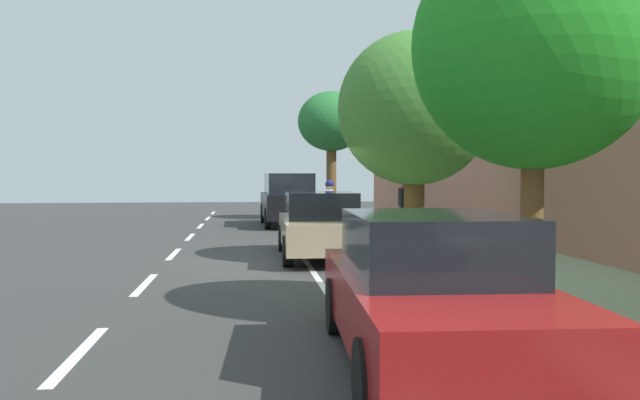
# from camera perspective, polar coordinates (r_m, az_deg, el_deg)

# --- Properties ---
(ground) EXTENTS (64.00, 64.00, 0.00)m
(ground) POSITION_cam_1_polar(r_m,az_deg,el_deg) (13.18, -2.50, -6.01)
(ground) COLOR #363636
(sidewalk) EXTENTS (4.02, 40.00, 0.17)m
(sidewalk) POSITION_cam_1_polar(r_m,az_deg,el_deg) (13.99, 13.61, -5.24)
(sidewalk) COLOR #9AAC89
(sidewalk) RESTS_ON ground
(curb_edge) EXTENTS (0.16, 40.00, 0.17)m
(curb_edge) POSITION_cam_1_polar(r_m,az_deg,el_deg) (13.42, 5.17, -5.51)
(curb_edge) COLOR gray
(curb_edge) RESTS_ON ground
(lane_stripe_centre) EXTENTS (0.14, 40.00, 0.01)m
(lane_stripe_centre) POSITION_cam_1_polar(r_m,az_deg,el_deg) (13.27, -14.49, -6.01)
(lane_stripe_centre) COLOR white
(lane_stripe_centre) RESTS_ON ground
(lane_stripe_bike_edge) EXTENTS (0.12, 40.00, 0.01)m
(lane_stripe_bike_edge) POSITION_cam_1_polar(r_m,az_deg,el_deg) (13.21, -1.12, -5.98)
(lane_stripe_bike_edge) COLOR white
(lane_stripe_bike_edge) RESTS_ON ground
(building_facade) EXTENTS (0.50, 40.00, 4.42)m
(building_facade) POSITION_cam_1_polar(r_m,az_deg,el_deg) (14.82, 21.92, 3.31)
(building_facade) COLOR #A76B5A
(building_facade) RESTS_ON ground
(parked_sedan_red_second) EXTENTS (2.00, 4.48, 1.52)m
(parked_sedan_red_second) POSITION_cam_1_polar(r_m,az_deg,el_deg) (6.23, 10.27, -8.33)
(parked_sedan_red_second) COLOR maroon
(parked_sedan_red_second) RESTS_ON ground
(parked_sedan_tan_mid) EXTENTS (1.90, 4.43, 1.52)m
(parked_sedan_tan_mid) POSITION_cam_1_polar(r_m,az_deg,el_deg) (14.21, 0.02, -2.36)
(parked_sedan_tan_mid) COLOR tan
(parked_sedan_tan_mid) RESTS_ON ground
(parked_suv_black_far) EXTENTS (2.06, 4.75, 1.99)m
(parked_suv_black_far) POSITION_cam_1_polar(r_m,az_deg,el_deg) (23.42, -2.95, 0.11)
(parked_suv_black_far) COLOR black
(parked_suv_black_far) RESTS_ON ground
(bicycle_at_curb) EXTENTS (1.72, 0.46, 0.74)m
(bicycle_at_curb) POSITION_cam_1_polar(r_m,az_deg,el_deg) (19.18, 0.14, -2.33)
(bicycle_at_curb) COLOR black
(bicycle_at_curb) RESTS_ON ground
(cyclist_with_backpack) EXTENTS (0.45, 0.61, 1.78)m
(cyclist_with_backpack) POSITION_cam_1_polar(r_m,az_deg,el_deg) (18.71, 0.98, -0.20)
(cyclist_with_backpack) COLOR #C6B284
(cyclist_with_backpack) RESTS_ON ground
(street_tree_near_cyclist) EXTENTS (3.05, 3.05, 4.93)m
(street_tree_near_cyclist) POSITION_cam_1_polar(r_m,az_deg,el_deg) (8.37, 19.25, 13.33)
(street_tree_near_cyclist) COLOR brown
(street_tree_near_cyclist) RESTS_ON sidewalk
(street_tree_mid_block) EXTENTS (3.31, 3.31, 4.83)m
(street_tree_mid_block) POSITION_cam_1_polar(r_m,az_deg,el_deg) (13.50, 8.78, 8.29)
(street_tree_mid_block) COLOR brown
(street_tree_mid_block) RESTS_ON sidewalk
(street_tree_far_end) EXTENTS (2.89, 2.89, 5.36)m
(street_tree_far_end) POSITION_cam_1_polar(r_m,az_deg,el_deg) (26.58, 1.06, 7.18)
(street_tree_far_end) COLOR brown
(street_tree_far_end) RESTS_ON sidewalk
(pedestrian_on_phone) EXTENTS (0.40, 0.53, 1.57)m
(pedestrian_on_phone) POSITION_cam_1_polar(r_m,az_deg,el_deg) (19.48, 7.78, -0.26)
(pedestrian_on_phone) COLOR black
(pedestrian_on_phone) RESTS_ON sidewalk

